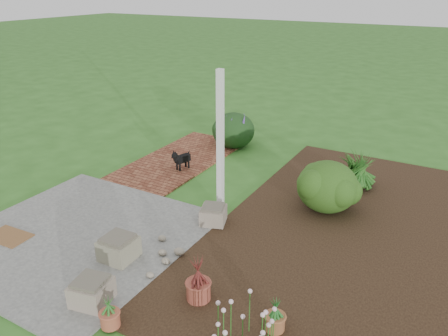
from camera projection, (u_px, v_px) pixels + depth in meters
The scene contains 19 objects.
ground at pixel (203, 210), 7.77m from camera, with size 80.00×80.00×0.00m, color #2D601E.
concrete_patio at pixel (78, 236), 6.93m from camera, with size 3.50×3.50×0.04m, color #595957.
brick_path at pixel (181, 159), 9.94m from camera, with size 1.60×3.50×0.04m, color brown.
garden_bed at pixel (351, 233), 7.03m from camera, with size 4.00×7.00×0.03m, color black.
veranda_post at pixel (220, 145), 7.22m from camera, with size 0.10×0.10×2.50m, color white.
stone_trough_near at pixel (92, 292), 5.42m from camera, with size 0.44×0.44×0.29m, color #7B6E5B.
stone_trough_mid at pixel (119, 249), 6.28m from camera, with size 0.47×0.47×0.31m, color #706B53.
stone_trough_far at pixel (213, 215), 7.23m from camera, with size 0.40×0.40×0.27m, color #736959.
coir_doormat at pixel (9, 236), 6.86m from camera, with size 0.68×0.43×0.02m, color brown.
black_dog at pixel (181, 158), 9.24m from camera, with size 0.25×0.48×0.42m.
cream_ceramic_urn at pixel (228, 133), 11.05m from camera, with size 0.27×0.27×0.36m, color beige.
evergreen_shrub at pixel (328, 185), 7.58m from camera, with size 1.06×1.06×0.90m, color #1D3B12.
agapanthus_clump_back at pixel (357, 166), 8.42m from camera, with size 0.94×0.94×0.85m, color #12370B, non-canonical shape.
agapanthus_clump_front at pixel (358, 167), 8.44m from camera, with size 0.90×0.90×0.80m, color #183A0F, non-canonical shape.
pink_flower_patch at pixel (253, 331), 4.62m from camera, with size 0.94×0.94×0.60m, color #113D0F, non-canonical shape.
terracotta_pot_bronze at pixel (198, 290), 5.50m from camera, with size 0.31×0.31×0.25m, color brown.
terracotta_pot_small_left at pixel (275, 322), 5.02m from camera, with size 0.23×0.23×0.19m, color brown.
terracotta_pot_small_right at pixel (110, 319), 5.07m from camera, with size 0.23×0.23×0.19m, color #A45037.
purple_flowering_bush at pixel (233, 130), 10.58m from camera, with size 1.03×1.03×0.88m, color black.
Camera 1 is at (3.71, -5.78, 3.73)m, focal length 35.00 mm.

